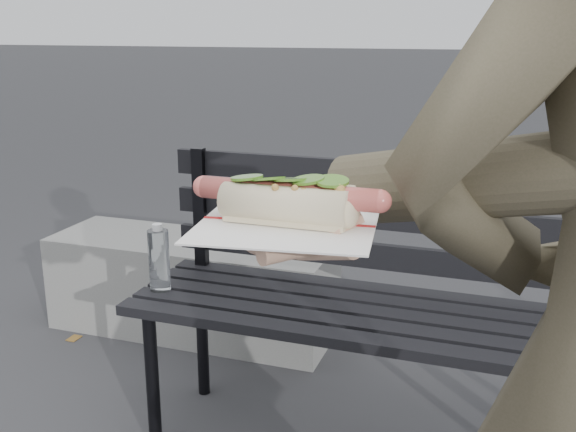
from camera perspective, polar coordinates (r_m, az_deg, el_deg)
name	(u,v)px	position (r m, az deg, el deg)	size (l,w,h in m)	color
park_bench	(385,288)	(2.00, 8.19, -6.06)	(1.50, 0.44, 0.88)	black
concrete_block	(192,285)	(2.90, -8.10, -5.84)	(1.20, 0.40, 0.40)	slate
held_hotdog	(478,186)	(0.76, 15.78, 2.49)	(0.63, 0.32, 0.20)	#45402E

